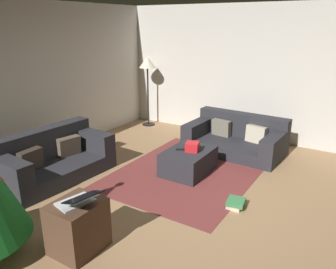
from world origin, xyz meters
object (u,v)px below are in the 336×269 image
object	(u,v)px
ottoman	(188,161)
gift_box	(192,147)
couch_left	(52,159)
tv_remote	(181,149)
laptop	(78,200)
corner_lamp	(147,67)
side_table	(78,226)
couch_right	(237,138)
book_stack	(236,203)

from	to	relation	value
ottoman	gift_box	bearing A→B (deg)	-87.22
couch_left	gift_box	distance (m)	2.14
tv_remote	laptop	world-z (taller)	laptop
gift_box	corner_lamp	bearing A→B (deg)	49.58
corner_lamp	gift_box	bearing A→B (deg)	-130.42
ottoman	side_table	xyz separation A→B (m)	(-2.26, 0.05, 0.09)
couch_right	gift_box	distance (m)	1.32
ottoman	side_table	distance (m)	2.26
tv_remote	book_stack	size ratio (longest dim) A/B	0.54
side_table	laptop	world-z (taller)	laptop
tv_remote	book_stack	bearing A→B (deg)	-142.89
laptop	book_stack	xyz separation A→B (m)	(1.68, -1.02, -0.54)
laptop	book_stack	bearing A→B (deg)	-31.24
couch_right	book_stack	distance (m)	2.03
couch_right	gift_box	size ratio (longest dim) A/B	8.82
laptop	book_stack	distance (m)	2.04
couch_left	side_table	size ratio (longest dim) A/B	3.22
couch_left	couch_right	bearing A→B (deg)	145.52
tv_remote	laptop	size ratio (longest dim) A/B	0.35
laptop	ottoman	bearing A→B (deg)	0.15
ottoman	side_table	world-z (taller)	side_table
tv_remote	laptop	distance (m)	2.24
tv_remote	side_table	size ratio (longest dim) A/B	0.30
side_table	book_stack	xyz separation A→B (m)	(1.66, -1.07, -0.22)
ottoman	tv_remote	distance (m)	0.23
gift_box	side_table	xyz separation A→B (m)	(-2.26, 0.11, -0.17)
couch_left	ottoman	distance (m)	2.08
ottoman	corner_lamp	bearing A→B (deg)	48.71
ottoman	couch_right	bearing A→B (deg)	-12.88
ottoman	tv_remote	xyz separation A→B (m)	(-0.05, 0.11, 0.20)
couch_left	ottoman	bearing A→B (deg)	129.82
gift_box	corner_lamp	xyz separation A→B (m)	(1.77, 2.08, 0.87)
couch_right	corner_lamp	bearing A→B (deg)	-9.30
couch_left	corner_lamp	distance (m)	3.19
couch_right	ottoman	bearing A→B (deg)	79.64
couch_right	laptop	xyz separation A→B (m)	(-3.56, 0.29, 0.35)
couch_left	side_table	xyz separation A→B (m)	(-1.03, -1.63, -0.01)
book_stack	couch_right	bearing A→B (deg)	21.17
tv_remote	corner_lamp	world-z (taller)	corner_lamp
ottoman	corner_lamp	size ratio (longest dim) A/B	0.55
couch_left	side_table	bearing A→B (deg)	61.36
laptop	side_table	bearing A→B (deg)	77.17
book_stack	couch_left	bearing A→B (deg)	103.23
gift_box	book_stack	xyz separation A→B (m)	(-0.60, -0.96, -0.39)
couch_right	ottoman	distance (m)	1.32
couch_left	ottoman	size ratio (longest dim) A/B	2.06
couch_right	side_table	bearing A→B (deg)	86.94
ottoman	laptop	world-z (taller)	laptop
gift_box	tv_remote	distance (m)	0.18
book_stack	tv_remote	bearing A→B (deg)	64.25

